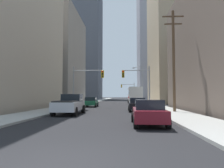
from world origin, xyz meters
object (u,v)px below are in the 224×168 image
at_px(city_bus, 135,95).
at_px(sedan_maroon, 149,112).
at_px(sedan_green, 91,102).
at_px(pickup_truck_silver, 70,104).
at_px(traffic_signal_far_right, 128,88).
at_px(sedan_black, 137,104).
at_px(traffic_signal_near_left, 87,80).
at_px(traffic_signal_near_right, 137,80).

xyz_separation_m(city_bus, sedan_maroon, (-0.96, -30.70, -1.16)).
height_order(sedan_maroon, sedan_green, same).
distance_m(city_bus, sedan_maroon, 30.73).
relative_size(pickup_truck_silver, traffic_signal_far_right, 0.91).
xyz_separation_m(city_bus, sedan_black, (-0.90, -20.28, -1.16)).
distance_m(sedan_green, traffic_signal_near_left, 4.09).
distance_m(traffic_signal_near_left, traffic_signal_near_right, 7.30).
distance_m(sedan_green, traffic_signal_far_right, 35.89).
bearing_deg(sedan_green, traffic_signal_near_right, -18.74).
bearing_deg(city_bus, traffic_signal_far_right, 91.49).
relative_size(sedan_green, traffic_signal_near_left, 0.70).
bearing_deg(pickup_truck_silver, sedan_green, 89.82).
relative_size(city_bus, traffic_signal_far_right, 1.92).
xyz_separation_m(city_bus, pickup_truck_silver, (-7.48, -24.07, -1.00)).
xyz_separation_m(sedan_maroon, sedan_black, (0.06, 10.42, 0.00)).
xyz_separation_m(traffic_signal_near_right, traffic_signal_far_right, (-0.20, 37.47, 0.02)).
xyz_separation_m(sedan_maroon, traffic_signal_near_left, (-6.75, 16.84, 3.31)).
height_order(pickup_truck_silver, sedan_black, pickup_truck_silver).
distance_m(sedan_black, traffic_signal_far_right, 44.01).
bearing_deg(city_bus, sedan_black, -92.53).
height_order(sedan_maroon, traffic_signal_far_right, traffic_signal_far_right).
bearing_deg(pickup_truck_silver, traffic_signal_near_left, 91.28).
xyz_separation_m(pickup_truck_silver, traffic_signal_near_right, (7.07, 10.21, 3.12)).
bearing_deg(sedan_maroon, sedan_green, 108.62).
bearing_deg(sedan_maroon, traffic_signal_far_right, 89.63).
height_order(pickup_truck_silver, traffic_signal_near_right, traffic_signal_near_right).
xyz_separation_m(pickup_truck_silver, sedan_black, (6.58, 3.79, -0.16)).
relative_size(pickup_truck_silver, sedan_maroon, 1.28).
relative_size(sedan_maroon, traffic_signal_far_right, 0.71).
relative_size(city_bus, sedan_green, 2.73).
relative_size(city_bus, traffic_signal_near_left, 1.92).
xyz_separation_m(sedan_green, traffic_signal_far_right, (6.82, 35.08, 3.30)).
relative_size(sedan_maroon, traffic_signal_near_right, 0.71).
height_order(sedan_black, sedan_green, same).
xyz_separation_m(city_bus, traffic_signal_near_left, (-7.71, -13.86, 2.15)).
height_order(sedan_black, traffic_signal_near_left, traffic_signal_near_left).
bearing_deg(traffic_signal_near_right, city_bus, 88.31).
height_order(traffic_signal_near_right, traffic_signal_far_right, same).
height_order(pickup_truck_silver, traffic_signal_near_left, traffic_signal_near_left).
bearing_deg(traffic_signal_far_right, city_bus, -88.51).
bearing_deg(sedan_green, traffic_signal_far_right, 78.99).
xyz_separation_m(sedan_black, traffic_signal_near_right, (0.49, 6.42, 3.28)).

